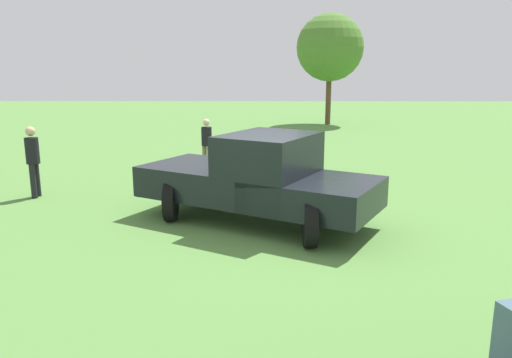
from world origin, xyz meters
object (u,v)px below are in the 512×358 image
object	(u,v)px
pickup_truck	(261,177)
person_visitor	(207,142)
tree_far_center	(330,48)
person_bystander	(33,158)

from	to	relation	value
pickup_truck	person_visitor	bearing A→B (deg)	-43.31
person_visitor	tree_far_center	bearing A→B (deg)	11.90
person_visitor	person_bystander	bearing A→B (deg)	165.56
pickup_truck	person_visitor	world-z (taller)	pickup_truck
person_bystander	tree_far_center	xyz separation A→B (m)	(16.64, -9.45, 3.27)
tree_far_center	person_visitor	bearing A→B (deg)	157.22
person_visitor	tree_far_center	xyz separation A→B (m)	(13.28, -5.58, 3.36)
pickup_truck	tree_far_center	distance (m)	19.35
pickup_truck	tree_far_center	xyz separation A→B (m)	(18.66, -3.91, 3.30)
pickup_truck	person_bystander	size ratio (longest dim) A/B	2.99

